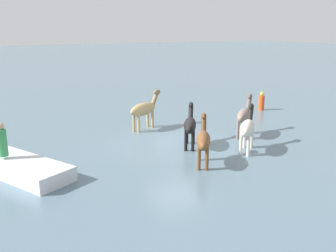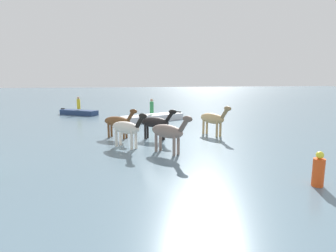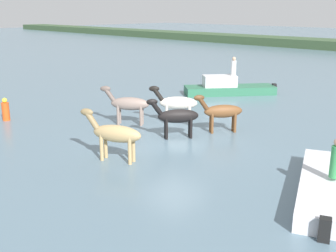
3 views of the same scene
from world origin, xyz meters
name	(u,v)px [view 1 (image 1 of 3)]	position (x,y,z in m)	size (l,w,h in m)	color
ground_plane	(177,145)	(0.00, 0.00, 0.00)	(215.92, 215.92, 0.00)	slate
horse_chestnut_trailing	(144,109)	(0.00, -3.08, 1.03)	(2.33, 1.34, 1.87)	tan
horse_mid_herd	(190,125)	(-0.33, 0.48, 0.96)	(1.62, 2.01, 1.75)	black
horse_gray_outer	(247,128)	(-1.97, 2.22, 1.00)	(2.01, 1.77, 1.81)	silver
horse_lead	(245,115)	(-3.45, 0.45, 1.01)	(2.13, 1.68, 1.84)	gray
horse_pinto_flank	(203,140)	(0.48, 2.53, 0.96)	(1.61, 1.99, 1.73)	brown
boat_tender_starboard	(10,166)	(6.74, -0.51, 0.18)	(3.49, 5.44, 0.76)	silver
person_helmsman_aft	(2,141)	(6.92, -0.45, 1.16)	(0.32, 0.32, 1.19)	#338C4C
buoy_channel_marker	(261,102)	(-8.35, -3.34, 0.51)	(0.36, 0.36, 1.14)	#E54C19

